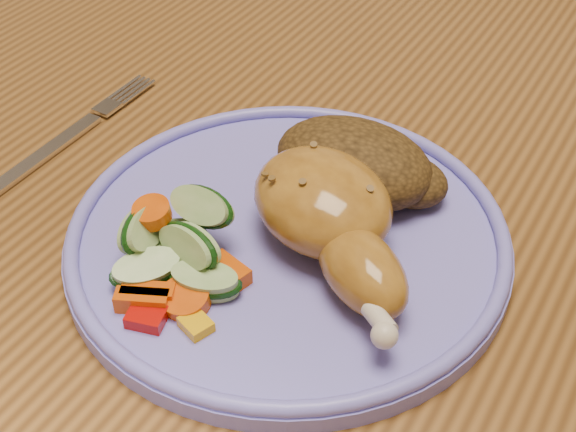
# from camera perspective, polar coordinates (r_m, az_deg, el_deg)

# --- Properties ---
(dining_table) EXTENTS (0.90, 1.40, 0.75)m
(dining_table) POSITION_cam_1_polar(r_m,az_deg,el_deg) (0.62, 4.04, -4.95)
(dining_table) COLOR brown
(dining_table) RESTS_ON ground
(chair_far) EXTENTS (0.42, 0.42, 0.91)m
(chair_far) POSITION_cam_1_polar(r_m,az_deg,el_deg) (1.21, 17.48, 8.12)
(chair_far) COLOR #4C2D16
(chair_far) RESTS_ON ground
(plate) EXTENTS (0.29, 0.29, 0.01)m
(plate) POSITION_cam_1_polar(r_m,az_deg,el_deg) (0.53, 0.00, -1.72)
(plate) COLOR #736DD8
(plate) RESTS_ON dining_table
(plate_rim) EXTENTS (0.29, 0.29, 0.01)m
(plate_rim) POSITION_cam_1_polar(r_m,az_deg,el_deg) (0.52, 0.00, -0.83)
(plate_rim) COLOR #736DD8
(plate_rim) RESTS_ON plate
(chicken_leg) EXTENTS (0.15, 0.14, 0.05)m
(chicken_leg) POSITION_cam_1_polar(r_m,az_deg,el_deg) (0.50, 3.11, -0.07)
(chicken_leg) COLOR #AA7223
(chicken_leg) RESTS_ON plate
(rice_pilaf) EXTENTS (0.12, 0.08, 0.05)m
(rice_pilaf) POSITION_cam_1_polar(r_m,az_deg,el_deg) (0.55, 4.94, 3.63)
(rice_pilaf) COLOR #4A3212
(rice_pilaf) RESTS_ON plate
(vegetable_pile) EXTENTS (0.10, 0.10, 0.05)m
(vegetable_pile) POSITION_cam_1_polar(r_m,az_deg,el_deg) (0.50, -8.11, -2.43)
(vegetable_pile) COLOR #A50A05
(vegetable_pile) RESTS_ON plate
(fork) EXTENTS (0.02, 0.16, 0.00)m
(fork) POSITION_cam_1_polar(r_m,az_deg,el_deg) (0.65, -15.26, 5.57)
(fork) COLOR silver
(fork) RESTS_ON dining_table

